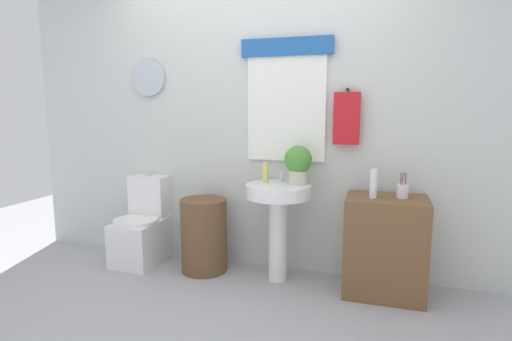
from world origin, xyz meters
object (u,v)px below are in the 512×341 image
(pedestal_sink, at_px, (278,209))
(soap_bottle, at_px, (265,173))
(toilet, at_px, (143,229))
(laundry_hamper, at_px, (204,235))
(wooden_cabinet, at_px, (385,246))
(lotion_bottle, at_px, (373,184))
(toothbrush_cup, at_px, (402,191))
(potted_plant, at_px, (298,162))

(pedestal_sink, bearing_deg, soap_bottle, 157.38)
(toilet, xyz_separation_m, laundry_hamper, (0.62, -0.04, 0.02))
(wooden_cabinet, xyz_separation_m, soap_bottle, (-0.93, 0.05, 0.49))
(toilet, xyz_separation_m, lotion_bottle, (1.97, -0.08, 0.54))
(laundry_hamper, bearing_deg, lotion_bottle, -1.70)
(soap_bottle, bearing_deg, wooden_cabinet, -3.08)
(toothbrush_cup, bearing_deg, laundry_hamper, -179.26)
(toothbrush_cup, bearing_deg, lotion_bottle, -163.32)
(soap_bottle, distance_m, potted_plant, 0.28)
(laundry_hamper, relative_size, potted_plant, 2.02)
(toothbrush_cup, bearing_deg, pedestal_sink, -178.74)
(wooden_cabinet, bearing_deg, toilet, 178.95)
(toilet, distance_m, toothbrush_cup, 2.22)
(pedestal_sink, height_order, potted_plant, potted_plant)
(laundry_hamper, bearing_deg, toothbrush_cup, 0.74)
(potted_plant, bearing_deg, toilet, -179.10)
(potted_plant, bearing_deg, pedestal_sink, -156.80)
(pedestal_sink, bearing_deg, laundry_hamper, -180.00)
(laundry_hamper, bearing_deg, potted_plant, 4.38)
(toilet, relative_size, toothbrush_cup, 4.19)
(wooden_cabinet, bearing_deg, pedestal_sink, 180.00)
(laundry_hamper, xyz_separation_m, soap_bottle, (0.52, 0.05, 0.55))
(toilet, distance_m, lotion_bottle, 2.04)
(laundry_hamper, height_order, toothbrush_cup, toothbrush_cup)
(lotion_bottle, bearing_deg, wooden_cabinet, 21.79)
(toilet, relative_size, wooden_cabinet, 1.07)
(soap_bottle, distance_m, lotion_bottle, 0.83)
(laundry_hamper, bearing_deg, soap_bottle, 5.47)
(soap_bottle, bearing_deg, lotion_bottle, -6.19)
(pedestal_sink, relative_size, wooden_cabinet, 1.07)
(soap_bottle, xyz_separation_m, lotion_bottle, (0.83, -0.09, -0.03))
(toilet, xyz_separation_m, potted_plant, (1.40, 0.02, 0.66))
(toilet, bearing_deg, potted_plant, 0.90)
(pedestal_sink, height_order, lotion_bottle, lotion_bottle)
(soap_bottle, relative_size, toothbrush_cup, 0.87)
(toilet, xyz_separation_m, wooden_cabinet, (2.07, -0.04, 0.07))
(pedestal_sink, bearing_deg, lotion_bottle, -3.23)
(toilet, bearing_deg, toothbrush_cup, -0.47)
(laundry_hamper, xyz_separation_m, lotion_bottle, (1.35, -0.04, 0.52))
(laundry_hamper, bearing_deg, pedestal_sink, 0.00)
(lotion_bottle, distance_m, toothbrush_cup, 0.21)
(laundry_hamper, bearing_deg, toilet, 176.49)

